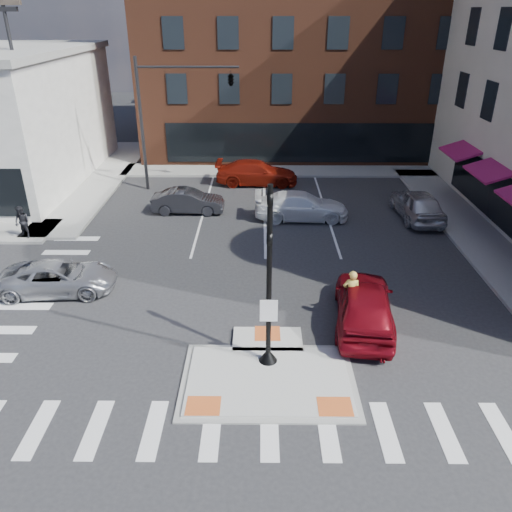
{
  "coord_description": "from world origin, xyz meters",
  "views": [
    {
      "loc": [
        -0.29,
        -12.66,
        10.38
      ],
      "look_at": [
        -0.42,
        4.26,
        2.0
      ],
      "focal_mm": 35.0,
      "sensor_mm": 36.0,
      "label": 1
    }
  ],
  "objects_px": {
    "bg_car_dark": "(188,201)",
    "bg_car_silver": "(417,204)",
    "white_pickup": "(301,206)",
    "bg_car_red": "(257,173)",
    "silver_suv": "(59,277)",
    "cyclist": "(350,306)",
    "red_sedan": "(364,304)",
    "pedestrian_a": "(22,222)"
  },
  "relations": [
    {
      "from": "silver_suv",
      "to": "red_sedan",
      "type": "xyz_separation_m",
      "value": [
        11.94,
        -2.31,
        0.22
      ]
    },
    {
      "from": "silver_suv",
      "to": "cyclist",
      "type": "relative_size",
      "value": 2.14
    },
    {
      "from": "red_sedan",
      "to": "pedestrian_a",
      "type": "xyz_separation_m",
      "value": [
        -15.5,
        7.31,
        0.11
      ]
    },
    {
      "from": "white_pickup",
      "to": "silver_suv",
      "type": "bearing_deg",
      "value": 127.32
    },
    {
      "from": "cyclist",
      "to": "pedestrian_a",
      "type": "relative_size",
      "value": 1.31
    },
    {
      "from": "bg_car_red",
      "to": "cyclist",
      "type": "height_order",
      "value": "cyclist"
    },
    {
      "from": "white_pickup",
      "to": "pedestrian_a",
      "type": "xyz_separation_m",
      "value": [
        -14.0,
        -3.0,
        0.23
      ]
    },
    {
      "from": "silver_suv",
      "to": "bg_car_dark",
      "type": "distance_m",
      "value": 9.81
    },
    {
      "from": "red_sedan",
      "to": "cyclist",
      "type": "distance_m",
      "value": 0.53
    },
    {
      "from": "red_sedan",
      "to": "bg_car_dark",
      "type": "xyz_separation_m",
      "value": [
        -7.85,
        11.23,
        -0.19
      ]
    },
    {
      "from": "white_pickup",
      "to": "cyclist",
      "type": "bearing_deg",
      "value": -174.54
    },
    {
      "from": "silver_suv",
      "to": "white_pickup",
      "type": "distance_m",
      "value": 13.15
    },
    {
      "from": "silver_suv",
      "to": "bg_car_silver",
      "type": "bearing_deg",
      "value": -68.73
    },
    {
      "from": "bg_car_dark",
      "to": "red_sedan",
      "type": "bearing_deg",
      "value": -144.25
    },
    {
      "from": "silver_suv",
      "to": "bg_car_silver",
      "type": "height_order",
      "value": "bg_car_silver"
    },
    {
      "from": "silver_suv",
      "to": "red_sedan",
      "type": "distance_m",
      "value": 12.16
    },
    {
      "from": "bg_car_red",
      "to": "white_pickup",
      "type": "bearing_deg",
      "value": -155.7
    },
    {
      "from": "red_sedan",
      "to": "silver_suv",
      "type": "bearing_deg",
      "value": -3.11
    },
    {
      "from": "bg_car_dark",
      "to": "bg_car_silver",
      "type": "xyz_separation_m",
      "value": [
        12.69,
        -0.82,
        0.15
      ]
    },
    {
      "from": "bg_car_dark",
      "to": "bg_car_red",
      "type": "height_order",
      "value": "bg_car_red"
    },
    {
      "from": "silver_suv",
      "to": "bg_car_silver",
      "type": "distance_m",
      "value": 18.63
    },
    {
      "from": "silver_suv",
      "to": "pedestrian_a",
      "type": "distance_m",
      "value": 6.15
    },
    {
      "from": "white_pickup",
      "to": "bg_car_red",
      "type": "distance_m",
      "value": 6.57
    },
    {
      "from": "bg_car_dark",
      "to": "cyclist",
      "type": "height_order",
      "value": "cyclist"
    },
    {
      "from": "red_sedan",
      "to": "white_pickup",
      "type": "height_order",
      "value": "red_sedan"
    },
    {
      "from": "silver_suv",
      "to": "white_pickup",
      "type": "xyz_separation_m",
      "value": [
        10.44,
        8.0,
        0.1
      ]
    },
    {
      "from": "silver_suv",
      "to": "bg_car_red",
      "type": "height_order",
      "value": "bg_car_red"
    },
    {
      "from": "bg_car_silver",
      "to": "bg_car_red",
      "type": "distance_m",
      "value": 10.66
    },
    {
      "from": "red_sedan",
      "to": "white_pickup",
      "type": "distance_m",
      "value": 10.42
    },
    {
      "from": "bg_car_dark",
      "to": "white_pickup",
      "type": "bearing_deg",
      "value": -97.47
    },
    {
      "from": "white_pickup",
      "to": "cyclist",
      "type": "height_order",
      "value": "cyclist"
    },
    {
      "from": "silver_suv",
      "to": "white_pickup",
      "type": "height_order",
      "value": "white_pickup"
    },
    {
      "from": "cyclist",
      "to": "pedestrian_a",
      "type": "height_order",
      "value": "cyclist"
    },
    {
      "from": "bg_car_red",
      "to": "cyclist",
      "type": "xyz_separation_m",
      "value": [
        3.49,
        -16.28,
        -0.05
      ]
    },
    {
      "from": "bg_car_red",
      "to": "cyclist",
      "type": "relative_size",
      "value": 2.48
    },
    {
      "from": "bg_car_dark",
      "to": "bg_car_red",
      "type": "relative_size",
      "value": 0.76
    },
    {
      "from": "red_sedan",
      "to": "pedestrian_a",
      "type": "bearing_deg",
      "value": -17.41
    },
    {
      "from": "red_sedan",
      "to": "white_pickup",
      "type": "xyz_separation_m",
      "value": [
        -1.5,
        10.31,
        -0.12
      ]
    },
    {
      "from": "bg_car_silver",
      "to": "pedestrian_a",
      "type": "distance_m",
      "value": 20.57
    },
    {
      "from": "cyclist",
      "to": "white_pickup",
      "type": "bearing_deg",
      "value": -84.33
    },
    {
      "from": "red_sedan",
      "to": "bg_car_dark",
      "type": "relative_size",
      "value": 1.25
    },
    {
      "from": "pedestrian_a",
      "to": "bg_car_dark",
      "type": "bearing_deg",
      "value": 48.25
    }
  ]
}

